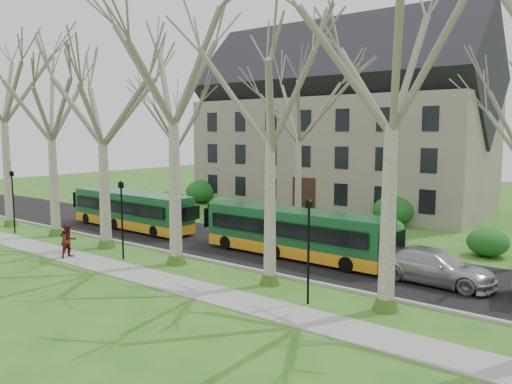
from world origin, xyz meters
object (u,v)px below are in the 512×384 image
Objects in this scene: sedan at (435,266)px; pedestrian_b at (69,241)px; pedestrian_a at (65,239)px; bus_follow at (294,233)px; bus_lead at (131,210)px.

sedan is 19.41m from pedestrian_b.
pedestrian_a is at bearing 112.98° from sedan.
pedestrian_a is 0.92× the size of pedestrian_b.
pedestrian_a is (-10.92, -7.40, -0.53)m from bus_follow.
bus_follow is at bearing 119.05° from pedestrian_a.
sedan is at bearing -65.94° from pedestrian_b.
sedan is (7.91, -0.23, -0.59)m from bus_follow.
bus_follow reaches higher than pedestrian_b.
bus_lead is at bearing 29.01° from pedestrian_b.
sedan is at bearing -0.78° from bus_follow.
bus_follow is at bearing -50.86° from pedestrian_b.
bus_follow is 2.03× the size of sedan.
bus_follow is 7.93m from sedan.
pedestrian_a is at bearing 69.73° from pedestrian_b.
bus_follow is at bearing 2.58° from bus_lead.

